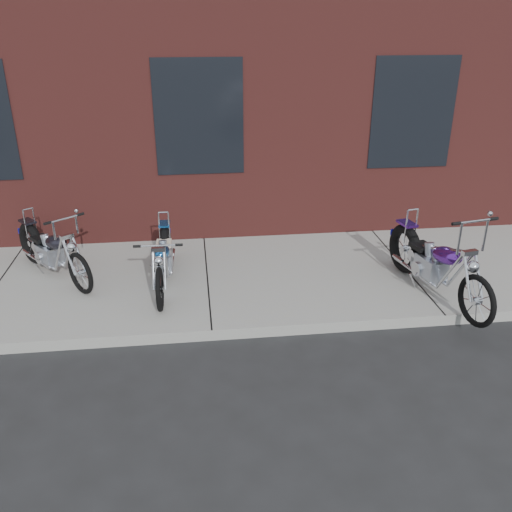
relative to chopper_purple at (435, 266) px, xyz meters
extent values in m
plane|color=#272728|center=(-3.07, -0.61, -0.57)|extent=(120.00, 120.00, 0.00)
cube|color=gray|center=(-3.07, 0.89, -0.49)|extent=(22.00, 3.00, 0.15)
torus|color=black|center=(-0.11, 0.58, -0.05)|extent=(0.28, 0.75, 0.74)
torus|color=black|center=(0.19, -1.00, -0.08)|extent=(0.20, 0.67, 0.67)
cube|color=#A9ADB8|center=(0.01, -0.07, -0.06)|extent=(0.36, 0.46, 0.31)
ellipsoid|color=#531C88|center=(0.07, -0.35, 0.24)|extent=(0.37, 0.61, 0.32)
cube|color=black|center=(-0.04, 0.20, 0.15)|extent=(0.30, 0.33, 0.06)
cylinder|color=silver|center=(0.17, -0.88, 0.19)|extent=(0.10, 0.30, 0.55)
cylinder|color=silver|center=(0.14, -0.75, 0.87)|extent=(0.56, 0.14, 0.03)
cylinder|color=silver|center=(-0.10, 0.50, 0.34)|extent=(0.03, 0.03, 0.49)
cylinder|color=silver|center=(0.09, 0.18, -0.19)|extent=(0.22, 0.92, 0.05)
torus|color=black|center=(-3.67, 1.27, -0.10)|extent=(0.14, 0.65, 0.64)
torus|color=black|center=(-3.70, -0.14, -0.13)|extent=(0.08, 0.58, 0.58)
cube|color=#A9ADB8|center=(-3.68, 0.70, -0.11)|extent=(0.26, 0.36, 0.27)
ellipsoid|color=#1B60AE|center=(-3.69, 0.45, 0.15)|extent=(0.25, 0.50, 0.27)
cube|color=beige|center=(-3.68, 0.93, 0.07)|extent=(0.22, 0.26, 0.05)
cylinder|color=silver|center=(-3.70, -0.02, 0.11)|extent=(0.04, 0.26, 0.48)
cylinder|color=silver|center=(-3.70, 0.09, 0.40)|extent=(0.49, 0.04, 0.03)
cylinder|color=silver|center=(-3.67, 1.20, 0.24)|extent=(0.02, 0.02, 0.43)
cylinder|color=silver|center=(-3.57, 0.89, -0.22)|extent=(0.06, 0.81, 0.04)
torus|color=black|center=(-5.62, 1.60, -0.09)|extent=(0.52, 0.59, 0.66)
torus|color=black|center=(-4.71, 0.49, -0.12)|extent=(0.43, 0.50, 0.60)
cube|color=#A9ADB8|center=(-5.25, 1.15, -0.10)|extent=(0.43, 0.45, 0.28)
ellipsoid|color=black|center=(-5.09, 0.95, 0.17)|extent=(0.50, 0.54, 0.28)
cube|color=black|center=(-5.40, 1.33, 0.09)|extent=(0.33, 0.34, 0.06)
cylinder|color=silver|center=(-4.78, 0.58, 0.12)|extent=(0.20, 0.23, 0.49)
cylinder|color=silver|center=(-4.86, 0.66, 0.62)|extent=(0.41, 0.34, 0.03)
cylinder|color=silver|center=(-5.58, 1.55, 0.26)|extent=(0.03, 0.03, 0.44)
cylinder|color=silver|center=(-5.29, 1.37, -0.22)|extent=(0.56, 0.67, 0.04)
camera|label=1|loc=(-3.21, -6.30, 3.11)|focal=38.00mm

